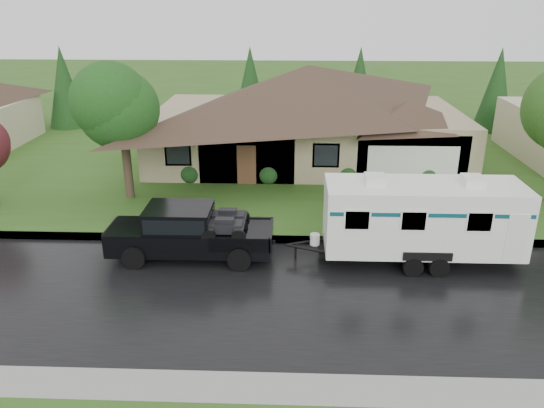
{
  "coord_description": "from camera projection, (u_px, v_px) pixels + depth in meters",
  "views": [
    {
      "loc": [
        1.12,
        -17.58,
        9.38
      ],
      "look_at": [
        0.37,
        2.0,
        1.74
      ],
      "focal_mm": 35.0,
      "sensor_mm": 36.0,
      "label": 1
    }
  ],
  "objects": [
    {
      "name": "travel_trailer",
      "position": [
        423.0,
        217.0,
        19.61
      ],
      "size": [
        7.61,
        2.67,
        3.41
      ],
      "color": "white",
      "rests_on": "ground"
    },
    {
      "name": "ground",
      "position": [
        260.0,
        267.0,
        19.81
      ],
      "size": [
        140.0,
        140.0,
        0.0
      ],
      "primitive_type": "plane",
      "color": "#32561A",
      "rests_on": "ground"
    },
    {
      "name": "house_main",
      "position": [
        312.0,
        103.0,
        31.31
      ],
      "size": [
        19.44,
        10.8,
        6.9
      ],
      "color": "gray",
      "rests_on": "lawn"
    },
    {
      "name": "road",
      "position": [
        257.0,
        294.0,
        17.95
      ],
      "size": [
        140.0,
        8.0,
        0.01
      ],
      "primitive_type": "cube",
      "color": "black",
      "rests_on": "ground"
    },
    {
      "name": "lawn",
      "position": [
        274.0,
        154.0,
        33.75
      ],
      "size": [
        140.0,
        26.0,
        0.15
      ],
      "primitive_type": "cube",
      "color": "#32561A",
      "rests_on": "ground"
    },
    {
      "name": "curb",
      "position": [
        263.0,
        239.0,
        21.88
      ],
      "size": [
        140.0,
        0.5,
        0.15
      ],
      "primitive_type": "cube",
      "color": "gray",
      "rests_on": "ground"
    },
    {
      "name": "shrub_row",
      "position": [
        308.0,
        174.0,
        28.16
      ],
      "size": [
        13.6,
        1.0,
        1.0
      ],
      "color": "#143814",
      "rests_on": "lawn"
    },
    {
      "name": "pickup_truck",
      "position": [
        188.0,
        231.0,
        20.18
      ],
      "size": [
        6.17,
        2.34,
        2.06
      ],
      "color": "black",
      "rests_on": "ground"
    },
    {
      "name": "tree_left_green",
      "position": [
        121.0,
        108.0,
        24.72
      ],
      "size": [
        3.86,
        3.86,
        6.38
      ],
      "color": "#382B1E",
      "rests_on": "lawn"
    }
  ]
}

